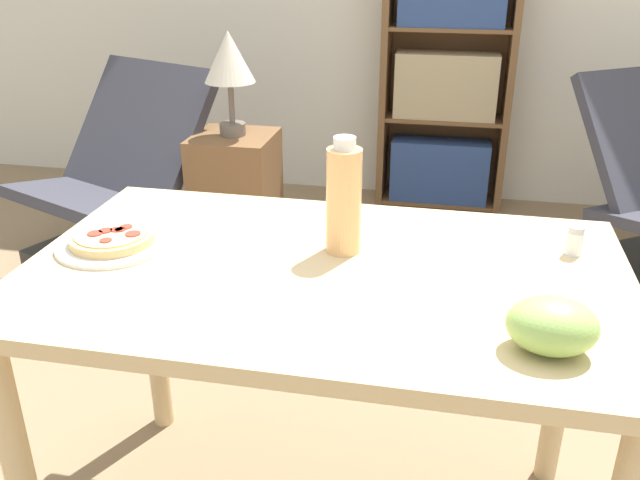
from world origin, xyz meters
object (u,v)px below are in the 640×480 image
object	(u,v)px
bookshelf	(446,81)
grape_bunch	(552,326)
lounge_chair_near	(118,206)
side_table	(237,204)
salt_shaker	(575,241)
table_lamp	(229,62)
pizza_on_plate	(112,240)
drink_bottle	(344,199)

from	to	relation	value
bookshelf	grape_bunch	bearing A→B (deg)	-84.58
lounge_chair_near	bookshelf	size ratio (longest dim) A/B	0.67
grape_bunch	side_table	distance (m)	2.04
salt_shaker	bookshelf	bearing A→B (deg)	98.66
lounge_chair_near	side_table	bearing A→B (deg)	29.58
side_table	grape_bunch	bearing A→B (deg)	-55.98
lounge_chair_near	table_lamp	world-z (taller)	table_lamp
pizza_on_plate	drink_bottle	bearing A→B (deg)	9.03
drink_bottle	salt_shaker	xyz separation A→B (m)	(0.50, 0.08, -0.09)
grape_bunch	side_table	size ratio (longest dim) A/B	0.24
bookshelf	side_table	bearing A→B (deg)	-129.82
salt_shaker	grape_bunch	bearing A→B (deg)	-102.78
bookshelf	table_lamp	world-z (taller)	bookshelf
grape_bunch	bookshelf	xyz separation A→B (m)	(-0.25, 2.67, -0.12)
lounge_chair_near	salt_shaker	bearing A→B (deg)	-10.82
grape_bunch	lounge_chair_near	distance (m)	2.34
pizza_on_plate	lounge_chair_near	distance (m)	1.60
drink_bottle	table_lamp	xyz separation A→B (m)	(-0.70, 1.32, 0.05)
salt_shaker	table_lamp	world-z (taller)	table_lamp
pizza_on_plate	drink_bottle	size ratio (longest dim) A/B	0.97
bookshelf	table_lamp	distance (m)	1.36
drink_bottle	table_lamp	world-z (taller)	table_lamp
drink_bottle	bookshelf	world-z (taller)	bookshelf
pizza_on_plate	table_lamp	world-z (taller)	table_lamp
bookshelf	salt_shaker	bearing A→B (deg)	-81.34
pizza_on_plate	grape_bunch	distance (m)	0.96
pizza_on_plate	lounge_chair_near	xyz separation A→B (m)	(-0.73, 1.34, -0.49)
pizza_on_plate	bookshelf	world-z (taller)	bookshelf
grape_bunch	side_table	xyz separation A→B (m)	(-1.11, 1.64, -0.50)
salt_shaker	side_table	xyz separation A→B (m)	(-1.20, 1.24, -0.48)
grape_bunch	drink_bottle	world-z (taller)	drink_bottle
pizza_on_plate	table_lamp	xyz separation A→B (m)	(-0.18, 1.40, 0.16)
salt_shaker	pizza_on_plate	bearing A→B (deg)	-170.88
salt_shaker	side_table	size ratio (longest dim) A/B	0.11
bookshelf	table_lamp	xyz separation A→B (m)	(-0.86, -1.03, 0.24)
pizza_on_plate	lounge_chair_near	world-z (taller)	lounge_chair_near
grape_bunch	salt_shaker	size ratio (longest dim) A/B	2.29
grape_bunch	salt_shaker	distance (m)	0.42
bookshelf	side_table	size ratio (longest dim) A/B	2.31
lounge_chair_near	table_lamp	size ratio (longest dim) A/B	2.27
bookshelf	side_table	xyz separation A→B (m)	(-0.86, -1.03, -0.38)
grape_bunch	lounge_chair_near	world-z (taller)	lounge_chair_near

